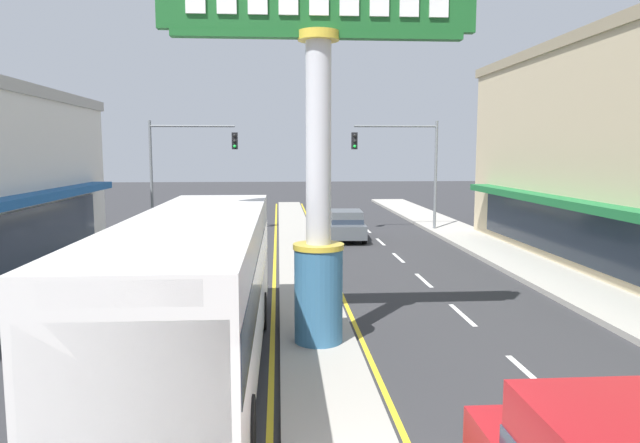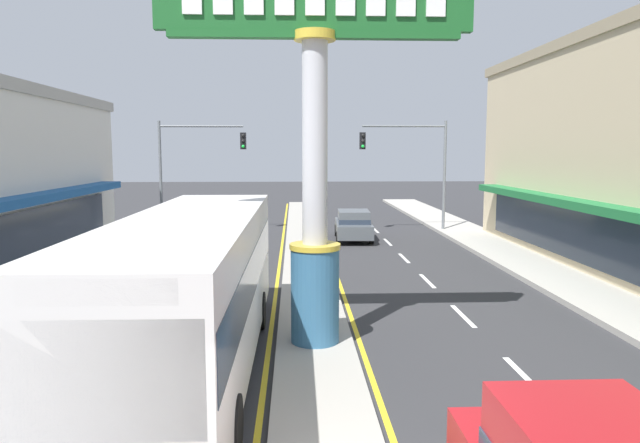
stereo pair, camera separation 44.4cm
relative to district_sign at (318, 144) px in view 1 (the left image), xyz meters
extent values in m
cube|color=#A39E93|center=(0.00, 11.21, -4.63)|extent=(1.80, 52.00, 0.14)
cube|color=#ADA89E|center=(-8.93, 9.21, -4.61)|extent=(2.87, 60.00, 0.18)
cube|color=#ADA89E|center=(8.93, 9.21, -4.61)|extent=(2.87, 60.00, 0.18)
cube|color=silver|center=(-4.20, -1.99, -4.70)|extent=(0.14, 2.20, 0.01)
cube|color=silver|center=(-4.20, 2.41, -4.70)|extent=(0.14, 2.20, 0.01)
cube|color=silver|center=(-4.20, 6.81, -4.70)|extent=(0.14, 2.20, 0.01)
cube|color=silver|center=(-4.20, 11.21, -4.70)|extent=(0.14, 2.20, 0.01)
cube|color=silver|center=(-4.20, 15.61, -4.70)|extent=(0.14, 2.20, 0.01)
cube|color=silver|center=(-4.20, 20.01, -4.70)|extent=(0.14, 2.20, 0.01)
cube|color=silver|center=(-4.20, 24.41, -4.70)|extent=(0.14, 2.20, 0.01)
cube|color=silver|center=(4.20, -1.99, -4.70)|extent=(0.14, 2.20, 0.01)
cube|color=silver|center=(4.20, 2.41, -4.70)|extent=(0.14, 2.20, 0.01)
cube|color=silver|center=(4.20, 6.81, -4.70)|extent=(0.14, 2.20, 0.01)
cube|color=silver|center=(4.20, 11.21, -4.70)|extent=(0.14, 2.20, 0.01)
cube|color=silver|center=(4.20, 15.61, -4.70)|extent=(0.14, 2.20, 0.01)
cube|color=silver|center=(4.20, 20.01, -4.70)|extent=(0.14, 2.20, 0.01)
cube|color=silver|center=(4.20, 24.41, -4.70)|extent=(0.14, 2.20, 0.01)
cube|color=yellow|center=(-1.08, 11.21, -4.70)|extent=(0.12, 52.00, 0.01)
cube|color=yellow|center=(1.08, 11.21, -4.70)|extent=(0.12, 52.00, 0.01)
cylinder|color=#33668C|center=(0.00, 0.00, -3.47)|extent=(1.12, 1.12, 2.19)
cylinder|color=gold|center=(0.00, 0.00, -2.32)|extent=(1.17, 1.17, 0.12)
cylinder|color=#B7B7BC|center=(0.00, 0.00, 0.04)|extent=(0.57, 0.57, 4.84)
cylinder|color=gold|center=(0.00, 0.00, 2.36)|extent=(0.92, 0.92, 0.20)
cube|color=#195623|center=(0.00, 0.00, 2.38)|extent=(6.41, 0.29, 0.16)
cube|color=white|center=(2.63, -0.15, 3.13)|extent=(0.42, 0.06, 0.74)
cube|color=#195193|center=(-9.41, 5.70, -1.78)|extent=(0.90, 20.28, 0.30)
cube|color=#1E7038|center=(9.53, 6.04, -2.02)|extent=(0.90, 21.25, 0.30)
cube|color=#283342|center=(9.94, 6.04, -3.20)|extent=(0.08, 20.50, 2.00)
cylinder|color=slate|center=(-7.90, 19.74, -1.60)|extent=(0.16, 0.16, 6.20)
cylinder|color=slate|center=(-5.59, 19.74, 1.20)|extent=(4.62, 0.12, 0.12)
cube|color=black|center=(-3.28, 19.58, 0.39)|extent=(0.32, 0.24, 0.92)
sphere|color=black|center=(-3.28, 19.44, 0.69)|extent=(0.17, 0.17, 0.17)
sphere|color=black|center=(-3.28, 19.44, 0.39)|extent=(0.17, 0.17, 0.17)
sphere|color=#19D83F|center=(-3.28, 19.44, 0.09)|extent=(0.17, 0.17, 0.17)
cylinder|color=slate|center=(7.90, 19.15, -1.60)|extent=(0.16, 0.16, 6.20)
cylinder|color=slate|center=(5.59, 19.15, 1.20)|extent=(4.62, 0.12, 0.12)
cube|color=black|center=(3.28, 18.99, 0.39)|extent=(0.32, 0.24, 0.92)
sphere|color=black|center=(3.28, 18.85, 0.69)|extent=(0.17, 0.17, 0.17)
sphere|color=black|center=(3.28, 18.85, 0.39)|extent=(0.17, 0.17, 0.17)
sphere|color=#19D83F|center=(3.28, 18.85, 0.09)|extent=(0.17, 0.17, 0.17)
cube|color=silver|center=(-2.55, -1.42, -2.89)|extent=(2.58, 11.22, 2.90)
cube|color=#283342|center=(-2.55, -1.42, -2.59)|extent=(2.61, 10.99, 0.90)
cube|color=#283342|center=(-2.59, -6.98, -2.64)|extent=(2.30, 0.10, 1.40)
cube|color=black|center=(-2.59, -6.98, -1.64)|extent=(1.75, 0.09, 0.30)
cylinder|color=black|center=(-1.43, -4.90, -4.22)|extent=(0.29, 0.96, 0.96)
cylinder|color=black|center=(-3.73, -4.89, -4.22)|extent=(0.29, 0.96, 0.96)
cylinder|color=black|center=(-1.38, 1.48, -4.22)|extent=(0.29, 0.96, 0.96)
cylinder|color=black|center=(-3.68, 1.50, -4.22)|extent=(0.29, 0.96, 0.96)
cube|color=#4C5156|center=(2.55, 16.47, -4.10)|extent=(1.94, 4.37, 0.66)
cube|color=#4C5156|center=(2.54, 16.30, -3.47)|extent=(1.64, 2.21, 0.60)
cube|color=#283342|center=(2.54, 16.30, -3.65)|extent=(1.68, 2.24, 0.24)
cylinder|color=black|center=(1.80, 17.84, -4.39)|extent=(0.25, 0.63, 0.62)
cylinder|color=black|center=(3.42, 17.77, -4.39)|extent=(0.25, 0.63, 0.62)
cylinder|color=black|center=(1.68, 15.17, -4.39)|extent=(0.25, 0.63, 0.62)
cylinder|color=black|center=(3.30, 15.10, -4.39)|extent=(0.25, 0.63, 0.62)
camera|label=1|loc=(-0.91, -13.21, -0.13)|focal=32.90mm
camera|label=2|loc=(-0.46, -13.23, -0.13)|focal=32.90mm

